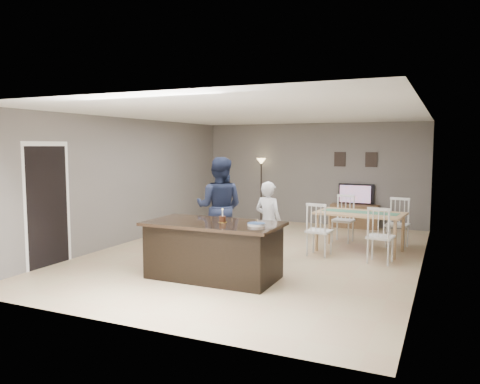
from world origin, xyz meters
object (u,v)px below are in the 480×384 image
at_px(television, 356,194).
at_px(kitchen_island, 214,250).
at_px(plate_stack, 256,224).
at_px(floor_lamp, 261,172).
at_px(man, 219,207).
at_px(woman, 268,222).
at_px(tv_console, 355,216).
at_px(birthday_cake, 223,219).
at_px(dining_table, 360,219).

bearing_deg(television, kitchen_island, 77.99).
xyz_separation_m(plate_stack, floor_lamp, (-2.14, 5.62, 0.44)).
relative_size(man, floor_lamp, 1.08).
height_order(television, woman, woman).
distance_m(tv_console, woman, 4.31).
height_order(woman, birthday_cake, woman).
bearing_deg(television, birthday_cake, 79.24).
height_order(man, plate_stack, man).
relative_size(tv_console, man, 0.63).
bearing_deg(floor_lamp, man, -78.99).
height_order(woman, man, man).
xyz_separation_m(woman, dining_table, (1.37, 1.52, -0.08)).
height_order(woman, floor_lamp, floor_lamp).
bearing_deg(man, floor_lamp, -91.06).
xyz_separation_m(woman, plate_stack, (0.32, -1.38, 0.19)).
bearing_deg(man, tv_console, -124.82).
xyz_separation_m(kitchen_island, floor_lamp, (-1.40, 5.59, 0.91)).
bearing_deg(kitchen_island, man, 112.91).
height_order(kitchen_island, dining_table, dining_table).
distance_m(television, man, 4.64).
distance_m(tv_console, floor_lamp, 2.80).
bearing_deg(tv_console, man, -112.76).
xyz_separation_m(tv_console, dining_table, (0.60, -2.70, 0.35)).
distance_m(television, floor_lamp, 2.64).
xyz_separation_m(woman, floor_lamp, (-1.82, 4.24, 0.63)).
relative_size(television, man, 0.48).
relative_size(man, dining_table, 0.93).
height_order(plate_stack, dining_table, dining_table).
height_order(birthday_cake, floor_lamp, floor_lamp).
height_order(birthday_cake, dining_table, birthday_cake).
relative_size(plate_stack, dining_table, 0.13).
height_order(kitchen_island, television, television).
distance_m(man, dining_table, 2.83).
distance_m(tv_console, birthday_cake, 5.66).
bearing_deg(tv_console, plate_stack, -94.65).
distance_m(tv_console, dining_table, 2.79).
xyz_separation_m(television, woman, (-0.78, -4.29, -0.13)).
distance_m(tv_console, man, 4.62).
bearing_deg(plate_stack, tv_console, 85.35).
distance_m(kitchen_island, birthday_cake, 0.52).
xyz_separation_m(kitchen_island, plate_stack, (0.75, -0.03, 0.47)).
distance_m(birthday_cake, floor_lamp, 5.76).
xyz_separation_m(birthday_cake, floor_lamp, (-1.53, 5.54, 0.41)).
bearing_deg(tv_console, dining_table, -77.56).
bearing_deg(birthday_cake, television, 79.24).
distance_m(woman, floor_lamp, 4.66).
bearing_deg(plate_stack, kitchen_island, 178.01).
distance_m(man, plate_stack, 1.90).
bearing_deg(tv_console, kitchen_island, -102.16).
distance_m(tv_console, plate_stack, 5.65).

